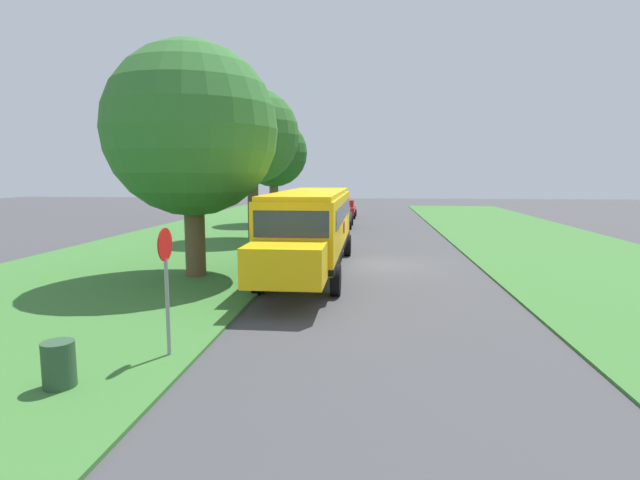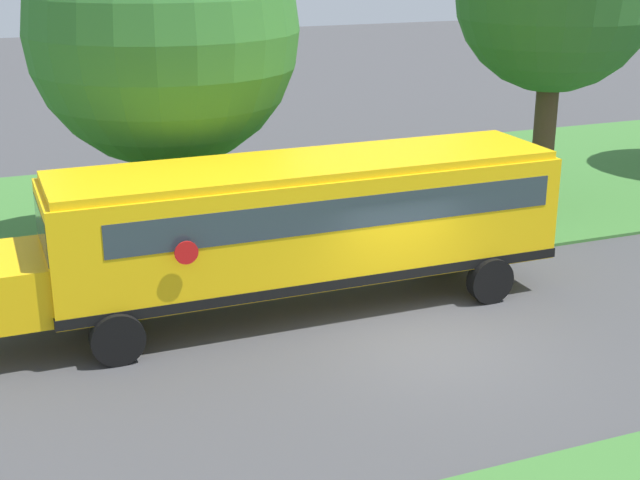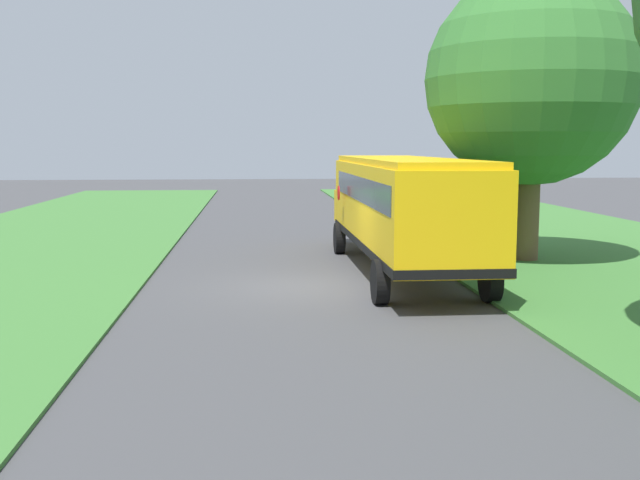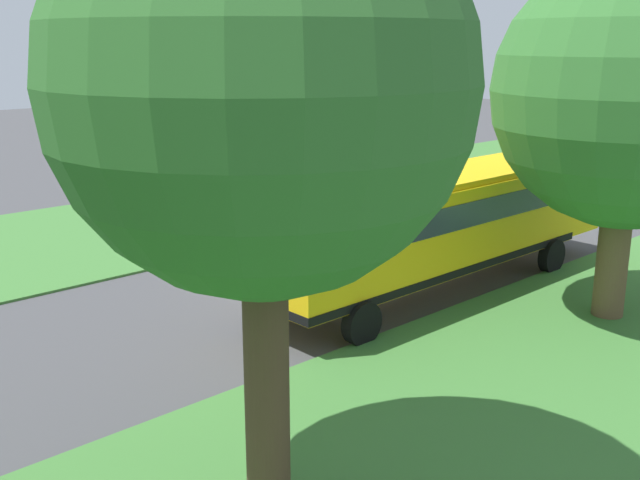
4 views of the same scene
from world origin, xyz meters
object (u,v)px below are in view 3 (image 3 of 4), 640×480
at_px(school_bus, 401,203).
at_px(trash_bin, 420,217).
at_px(oak_tree_beside_bus, 528,80).
at_px(stop_sign, 399,189).

distance_m(school_bus, trash_bin, 11.92).
height_order(school_bus, oak_tree_beside_bus, oak_tree_beside_bus).
bearing_deg(stop_sign, trash_bin, -126.69).
bearing_deg(stop_sign, school_bus, 79.35).
xyz_separation_m(stop_sign, trash_bin, (-1.29, -1.73, -1.29)).
xyz_separation_m(oak_tree_beside_bus, trash_bin, (0.92, -9.81, -4.94)).
bearing_deg(oak_tree_beside_bus, school_bus, 21.75).
distance_m(school_bus, stop_sign, 9.86).
bearing_deg(trash_bin, school_bus, 74.76).
bearing_deg(school_bus, oak_tree_beside_bus, -158.25).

